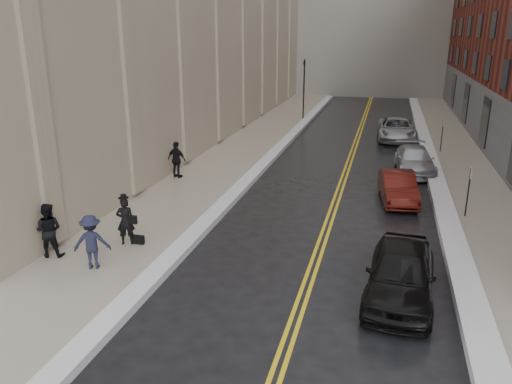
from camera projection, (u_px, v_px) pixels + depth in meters
The scene contains 18 objects.
ground at pixel (222, 287), 15.19m from camera, with size 160.00×160.00×0.00m, color black.
sidewalk_left at pixel (235, 155), 30.98m from camera, with size 4.00×64.00×0.15m, color gray.
sidewalk_right at pixel (467, 170), 27.71m from camera, with size 3.00×64.00×0.15m, color gray.
lane_stripe_a at pixel (347, 164), 29.34m from camera, with size 0.12×64.00×0.01m, color gold.
lane_stripe_b at pixel (351, 164), 29.28m from camera, with size 0.12×64.00×0.01m, color gold.
snow_ridge_left at pixel (271, 157), 30.41m from camera, with size 0.70×60.80×0.26m, color silver.
snow_ridge_right at pixel (432, 167), 28.14m from camera, with size 0.85×60.80×0.30m, color silver.
traffic_signal at pixel (304, 85), 42.49m from camera, with size 0.18×0.15×5.20m.
parking_sign_near at pixel (469, 188), 20.22m from camera, with size 0.06×0.35×2.23m.
parking_sign_far at pixel (442, 133), 31.26m from camera, with size 0.06×0.35×2.23m.
car_black at pixel (401, 273), 14.32m from camera, with size 1.88×4.67×1.59m, color black.
car_maroon at pixel (398, 187), 22.66m from camera, with size 1.43×4.10×1.35m, color #4B120D.
car_silver_near at pixel (415, 160), 27.35m from camera, with size 1.92×4.73×1.37m, color #A2A5AA.
car_silver_far at pixel (397, 129), 35.61m from camera, with size 2.56×5.56×1.54m, color #A4A5AC.
pedestrian_main at pixel (125, 221), 17.64m from camera, with size 0.63×0.41×1.73m, color black.
pedestrian_a at pixel (48, 230), 16.67m from camera, with size 0.91×0.71×1.87m, color black.
pedestrian_b at pixel (92, 242), 15.84m from camera, with size 1.16×0.66×1.79m, color #1A1D30.
pedestrian_c at pixel (177, 160), 25.75m from camera, with size 1.12×0.46×1.91m, color black.
Camera 1 is at (4.47, -12.86, 7.41)m, focal length 35.00 mm.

